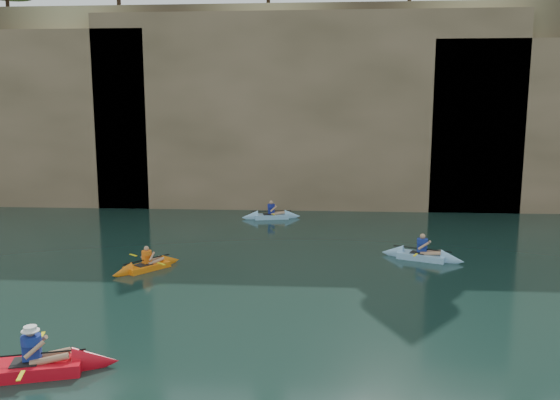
{
  "coord_description": "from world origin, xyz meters",
  "views": [
    {
      "loc": [
        2.8,
        -9.2,
        5.61
      ],
      "look_at": [
        1.68,
        6.77,
        3.0
      ],
      "focal_mm": 35.0,
      "sensor_mm": 36.0,
      "label": 1
    }
  ],
  "objects": [
    {
      "name": "cliff",
      "position": [
        0.0,
        30.0,
        6.0
      ],
      "size": [
        70.0,
        16.0,
        12.0
      ],
      "primitive_type": "cube",
      "color": "tan",
      "rests_on": "ground"
    },
    {
      "name": "cliff_slab_center",
      "position": [
        2.0,
        22.6,
        5.7
      ],
      "size": [
        24.0,
        2.4,
        11.4
      ],
      "primitive_type": "cube",
      "color": "#98785C",
      "rests_on": "ground"
    },
    {
      "name": "sea_cave_center",
      "position": [
        -4.0,
        21.95,
        1.6
      ],
      "size": [
        3.5,
        1.0,
        3.2
      ],
      "primitive_type": "cube",
      "color": "black",
      "rests_on": "ground"
    },
    {
      "name": "sea_cave_east",
      "position": [
        10.0,
        21.95,
        2.25
      ],
      "size": [
        5.0,
        1.0,
        4.5
      ],
      "primitive_type": "cube",
      "color": "black",
      "rests_on": "ground"
    },
    {
      "name": "main_kayaker",
      "position": [
        -3.29,
        1.43,
        0.18
      ],
      "size": [
        3.66,
        2.34,
        1.33
      ],
      "rotation": [
        0.0,
        0.0,
        0.29
      ],
      "color": "red",
      "rests_on": "ground"
    },
    {
      "name": "kayaker_orange",
      "position": [
        -3.28,
        9.31,
        0.13
      ],
      "size": [
        2.26,
        2.63,
        1.07
      ],
      "rotation": [
        0.0,
        0.0,
        0.91
      ],
      "color": "orange",
      "rests_on": "ground"
    },
    {
      "name": "kayaker_ltblue_near",
      "position": [
        6.8,
        11.39,
        0.15
      ],
      "size": [
        3.19,
        2.28,
        1.25
      ],
      "rotation": [
        0.0,
        0.0,
        -0.41
      ],
      "color": "#8BBFE9",
      "rests_on": "ground"
    },
    {
      "name": "kayaker_ltblue_mid",
      "position": [
        0.35,
        19.0,
        0.15
      ],
      "size": [
        3.22,
        2.32,
        1.19
      ],
      "rotation": [
        0.0,
        0.0,
        0.21
      ],
      "color": "#8FC5F0",
      "rests_on": "ground"
    }
  ]
}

